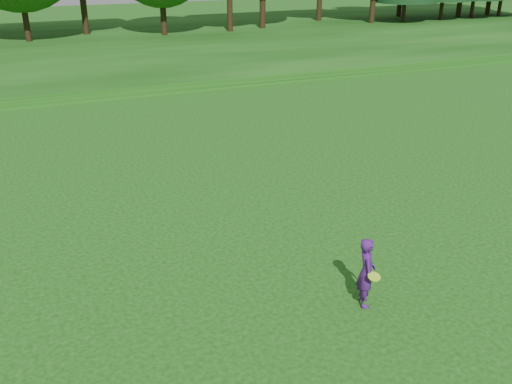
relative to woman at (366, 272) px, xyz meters
name	(u,v)px	position (x,y,z in m)	size (l,w,h in m)	color
ground	(220,296)	(-2.90, 1.52, -0.83)	(140.00, 140.00, 0.00)	#13480D
berm	(70,49)	(-2.90, 35.52, -0.53)	(130.00, 30.00, 0.60)	#13480D
walking_path	(98,97)	(-2.90, 21.52, -0.81)	(130.00, 1.60, 0.04)	gray
woman	(366,272)	(0.00, 0.00, 0.00)	(0.60, 0.83, 1.65)	#4B1870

